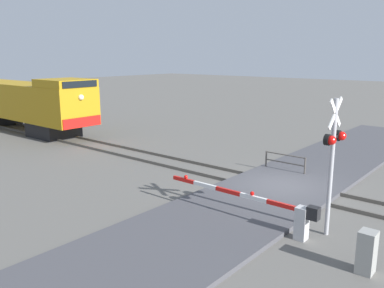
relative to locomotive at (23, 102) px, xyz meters
The scene contains 9 objects.
ground_plane 21.79m from the locomotive, 90.00° to the right, with size 160.00×160.00×0.00m, color #605E59.
rail_track_left 21.79m from the locomotive, 91.90° to the right, with size 0.08×80.00×0.15m, color #59544C.
rail_track_right 21.79m from the locomotive, 88.10° to the right, with size 0.08×80.00×0.15m, color #59544C.
road_surface 21.78m from the locomotive, 90.00° to the right, with size 36.00×4.61×0.16m, color #47474C.
locomotive is the anchor object (origin of this frame).
crossing_signal 25.16m from the locomotive, 97.24° to the right, with size 1.18×0.33×4.40m.
crossing_gate 24.04m from the locomotive, 99.64° to the right, with size 0.36×5.87×1.17m.
utility_cabinet 27.09m from the locomotive, 100.17° to the right, with size 0.47×0.43×1.17m, color #999993.
guard_railing 20.87m from the locomotive, 83.79° to the right, with size 0.08×2.15×0.95m.
Camera 1 is at (-15.10, -7.59, 5.62)m, focal length 37.55 mm.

